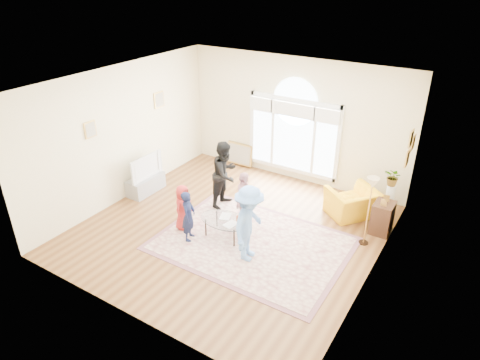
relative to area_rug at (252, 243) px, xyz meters
The scene contains 18 objects.
ground 0.70m from the area_rug, 161.52° to the left, with size 6.00×6.00×0.00m, color brown.
room_shell 3.49m from the area_rug, 102.11° to the left, with size 6.00×6.00×6.00m.
area_rug is the anchor object (origin of this frame).
rug_border 0.00m from the area_rug, ahead, with size 3.80×2.80×0.01m, color #7F4F59.
tv_console 3.46m from the area_rug, behind, with size 0.45×1.00×0.42m, color gray.
television 3.52m from the area_rug, behind, with size 0.17×1.03×0.59m.
coffee_table 0.73m from the area_rug, behind, with size 1.11×0.72×0.54m.
armchair 2.57m from the area_rug, 57.96° to the left, with size 1.02×0.89×0.66m, color gold.
side_cabinet 2.83m from the area_rug, 41.23° to the left, with size 0.40×0.50×0.70m, color black.
floor_lamp 2.64m from the area_rug, 32.72° to the left, with size 0.29×0.29×1.51m.
plant_pedestal 3.43m from the area_rug, 53.40° to the left, with size 0.20×0.20×0.70m, color white.
potted_plant 3.53m from the area_rug, 53.40° to the left, with size 0.38×0.33×0.42m, color #33722D.
leaning_picture 3.84m from the area_rug, 125.68° to the left, with size 0.80×0.05×0.62m, color tan.
child_red 1.66m from the area_rug, 169.74° to the right, with size 0.50×0.32×1.02m, color #AF2525.
child_navy 1.42m from the area_rug, 155.43° to the right, with size 0.40×0.26×1.10m, color #131939.
child_black 1.89m from the area_rug, 142.13° to the left, with size 0.77×0.60×1.59m, color black.
child_pink 0.97m from the area_rug, 136.02° to the left, with size 0.74×0.31×1.27m, color #CB8F9A.
child_blue 0.92m from the area_rug, 67.33° to the right, with size 1.00×0.58×1.55m, color #6293E4.
Camera 1 is at (4.29, -6.51, 5.19)m, focal length 32.00 mm.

